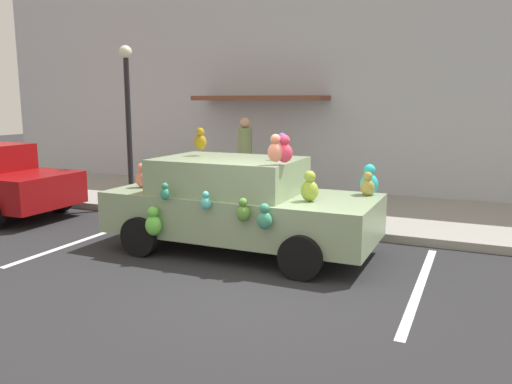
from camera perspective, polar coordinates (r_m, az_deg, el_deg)
ground_plane at (r=6.92m, az=0.02°, el=-10.72°), size 60.00×60.00×0.00m
sidewalk at (r=11.47m, az=10.27°, el=-2.08°), size 24.00×4.00×0.15m
storefront_building at (r=13.34m, az=12.86°, el=12.99°), size 24.00×1.25×6.40m
parking_stripe_front at (r=7.36m, az=17.85°, el=-9.91°), size 0.12×3.60×0.01m
parking_stripe_rear at (r=9.78m, az=-18.45°, el=-5.00°), size 0.12×3.60×0.01m
plush_covered_car at (r=8.41m, az=-1.99°, el=-1.27°), size 4.40×2.15×2.02m
teddy_bear_on_sidewalk at (r=10.33m, az=2.39°, el=-0.96°), size 0.38×0.31×0.72m
street_lamp_post at (r=11.95m, az=-14.13°, el=9.20°), size 0.28×0.28×3.53m
pedestrian_near_shopfront at (r=12.67m, az=-1.22°, el=3.72°), size 0.35×0.35×1.93m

